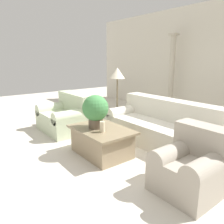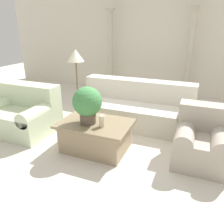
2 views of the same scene
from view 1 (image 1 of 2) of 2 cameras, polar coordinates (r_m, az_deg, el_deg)
The scene contains 10 objects.
ground_plane at distance 4.36m, azimuth 3.55°, elevation -9.35°, with size 16.00×16.00×0.00m, color silver.
wall_back at distance 6.62m, azimuth 25.93°, elevation 11.49°, with size 10.00×0.06×3.20m.
sofa_long at distance 4.62m, azimuth 12.90°, elevation -3.70°, with size 2.39×0.99×0.89m.
loveseat at distance 5.42m, azimuth -11.59°, elevation -0.91°, with size 1.28×0.99×0.89m.
coffee_table at distance 4.00m, azimuth -2.71°, elevation -7.61°, with size 1.17×0.80×0.49m.
potted_plant at distance 3.87m, azimuth -4.34°, elevation 0.64°, with size 0.47×0.47×0.60m.
pillar_candle at distance 3.71m, azimuth -2.55°, elevation -3.87°, with size 0.09×0.09×0.19m.
floor_lamp at distance 5.26m, azimuth 1.39°, elevation 9.25°, with size 0.36×0.36×1.50m.
column_left at distance 6.95m, azimuth 15.25°, elevation 9.42°, with size 0.23×0.23×2.42m.
armchair at distance 3.13m, azimuth 20.34°, elevation -12.78°, with size 0.77×0.87×0.85m.
Camera 1 is at (3.01, -2.65, 1.71)m, focal length 35.00 mm.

